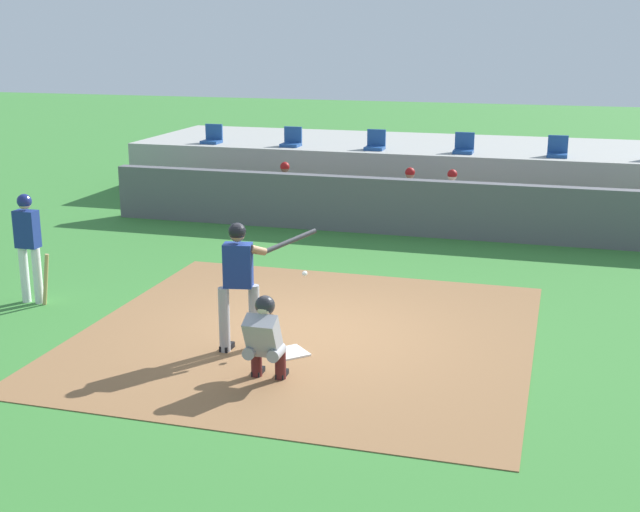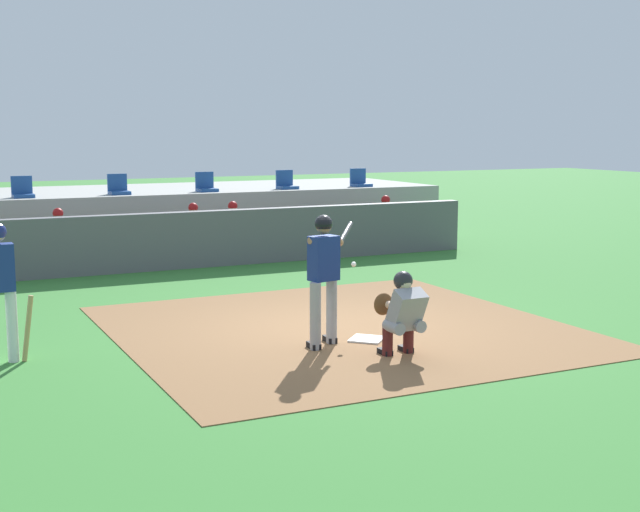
% 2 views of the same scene
% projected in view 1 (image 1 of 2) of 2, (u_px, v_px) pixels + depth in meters
% --- Properties ---
extents(ground_plane, '(80.00, 80.00, 0.00)m').
position_uv_depth(ground_plane, '(307.00, 335.00, 12.32)').
color(ground_plane, '#387A33').
extents(dirt_infield, '(6.40, 6.40, 0.01)m').
position_uv_depth(dirt_infield, '(307.00, 334.00, 12.32)').
color(dirt_infield, olive).
rests_on(dirt_infield, ground).
extents(home_plate, '(0.62, 0.62, 0.02)m').
position_uv_depth(home_plate, '(290.00, 353.00, 11.57)').
color(home_plate, white).
rests_on(home_plate, dirt_infield).
extents(batter_at_plate, '(1.12, 1.03, 1.80)m').
position_uv_depth(batter_at_plate, '(240.00, 278.00, 11.46)').
color(batter_at_plate, '#99999E').
rests_on(batter_at_plate, ground).
extents(catcher_crouched, '(0.48, 1.82, 1.13)m').
position_uv_depth(catcher_crouched, '(265.00, 335.00, 10.56)').
color(catcher_crouched, gray).
rests_on(catcher_crouched, ground).
extents(on_deck_batter, '(0.58, 0.23, 1.79)m').
position_uv_depth(on_deck_batter, '(28.00, 241.00, 13.50)').
color(on_deck_batter, silver).
rests_on(on_deck_batter, ground).
extents(dugout_wall, '(13.00, 0.30, 1.20)m').
position_uv_depth(dugout_wall, '(395.00, 206.00, 18.20)').
color(dugout_wall, '#59595E').
rests_on(dugout_wall, ground).
extents(dugout_bench, '(11.80, 0.44, 0.45)m').
position_uv_depth(dugout_bench, '(403.00, 214.00, 19.22)').
color(dugout_bench, olive).
rests_on(dugout_bench, ground).
extents(dugout_player_0, '(0.49, 0.70, 1.30)m').
position_uv_depth(dugout_player_0, '(283.00, 189.00, 19.71)').
color(dugout_player_0, '#939399').
rests_on(dugout_player_0, ground).
extents(dugout_player_1, '(0.49, 0.70, 1.30)m').
position_uv_depth(dugout_player_1, '(408.00, 196.00, 18.92)').
color(dugout_player_1, '#939399').
rests_on(dugout_player_1, ground).
extents(dugout_player_2, '(0.49, 0.70, 1.30)m').
position_uv_depth(dugout_player_2, '(451.00, 198.00, 18.67)').
color(dugout_player_2, '#939399').
rests_on(dugout_player_2, ground).
extents(stands_platform, '(15.00, 4.40, 1.40)m').
position_uv_depth(stands_platform, '(428.00, 170.00, 22.25)').
color(stands_platform, '#9E9E99').
rests_on(stands_platform, ground).
extents(stadium_seat_0, '(0.46, 0.46, 0.48)m').
position_uv_depth(stadium_seat_0, '(212.00, 138.00, 22.07)').
color(stadium_seat_0, '#1E478C').
rests_on(stadium_seat_0, stands_platform).
extents(stadium_seat_1, '(0.46, 0.46, 0.48)m').
position_uv_depth(stadium_seat_1, '(292.00, 141.00, 21.49)').
color(stadium_seat_1, '#1E478C').
rests_on(stadium_seat_1, stands_platform).
extents(stadium_seat_2, '(0.46, 0.46, 0.48)m').
position_uv_depth(stadium_seat_2, '(375.00, 144.00, 20.91)').
color(stadium_seat_2, '#1E478C').
rests_on(stadium_seat_2, stands_platform).
extents(stadium_seat_3, '(0.46, 0.46, 0.48)m').
position_uv_depth(stadium_seat_3, '(464.00, 147.00, 20.33)').
color(stadium_seat_3, '#1E478C').
rests_on(stadium_seat_3, stands_platform).
extents(stadium_seat_4, '(0.46, 0.46, 0.48)m').
position_uv_depth(stadium_seat_4, '(557.00, 151.00, 19.75)').
color(stadium_seat_4, '#1E478C').
rests_on(stadium_seat_4, stands_platform).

